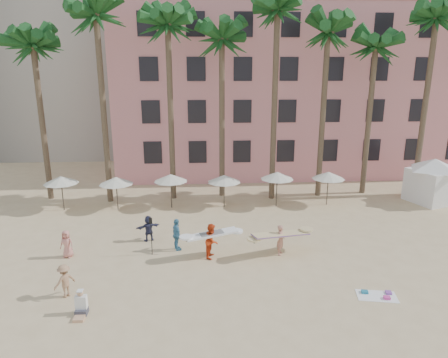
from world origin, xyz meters
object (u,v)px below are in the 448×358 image
pink_hotel (292,91)px  cabana (433,177)px  carrier_white (212,240)px  carrier_yellow (281,238)px

pink_hotel → cabana: 16.76m
pink_hotel → carrier_white: 24.73m
cabana → carrier_white: bearing=-153.8°
carrier_yellow → cabana: bearing=32.0°
cabana → carrier_white: (-17.61, -8.65, -1.03)m
cabana → carrier_yellow: bearing=-148.0°
cabana → pink_hotel: bearing=122.5°
pink_hotel → cabana: bearing=-57.5°
carrier_white → pink_hotel: bearing=67.2°
pink_hotel → carrier_white: size_ratio=11.74×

